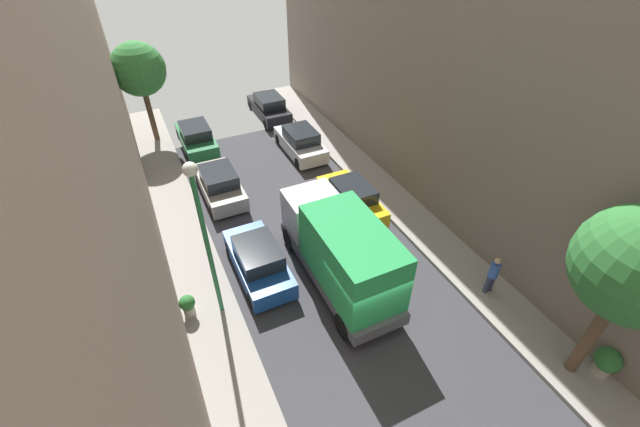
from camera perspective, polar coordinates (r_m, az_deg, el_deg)
name	(u,v)px	position (r m, az deg, el deg)	size (l,w,h in m)	color
ground	(366,322)	(15.68, 6.33, -14.60)	(32.00, 32.00, 0.00)	#38383D
sidewalk_left	(232,375)	(14.62, -12.01, -20.96)	(2.00, 44.00, 0.15)	gray
sidewalk_right	(473,277)	(18.01, 20.31, -8.17)	(2.00, 44.00, 0.15)	gray
building_right	(629,63)	(17.05, 36.79, 16.27)	(6.00, 44.00, 16.14)	gray
parked_car_left_2	(258,260)	(16.83, -8.50, -6.42)	(1.78, 4.20, 1.57)	#194799
parked_car_left_3	(220,184)	(21.43, -13.66, 3.96)	(1.78, 4.20, 1.57)	gray
parked_car_left_4	(196,138)	(26.08, -16.68, 9.96)	(1.78, 4.20, 1.57)	#1E6638
parked_car_right_1	(352,199)	(19.89, 4.37, 2.07)	(1.78, 4.20, 1.57)	gold
parked_car_right_2	(301,142)	(24.58, -2.70, 9.80)	(1.78, 4.20, 1.57)	silver
parked_car_right_3	(269,107)	(29.10, -7.02, 14.31)	(1.78, 4.20, 1.57)	black
delivery_truck	(341,250)	(15.53, 2.88, -5.10)	(2.26, 6.60, 3.38)	#4C4C51
pedestrian	(493,274)	(16.93, 22.73, -7.71)	(0.40, 0.36, 1.72)	#2D334C
street_tree_0	(139,70)	(26.42, -23.74, 17.69)	(2.98, 2.98, 5.82)	brown
street_tree_1	(638,266)	(13.43, 37.64, -5.80)	(3.25, 3.25, 6.34)	brown
potted_plant_2	(607,361)	(16.49, 34.82, -16.40)	(0.78, 0.78, 1.07)	#B2A899
potted_plant_5	(188,305)	(15.93, -17.78, -11.89)	(0.57, 0.57, 0.93)	#B2A899
lamp_post	(203,225)	(13.34, -15.87, -1.48)	(0.44, 0.44, 6.32)	#26723F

